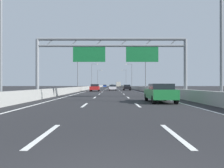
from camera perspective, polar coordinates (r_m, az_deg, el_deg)
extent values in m
plane|color=#262628|center=(102.71, 0.11, -0.96)|extent=(260.00, 260.00, 0.00)
cube|color=white|center=(6.62, -16.59, -12.26)|extent=(0.16, 3.00, 0.01)
cube|color=white|center=(15.38, -6.85, -5.35)|extent=(0.16, 3.00, 0.01)
cube|color=white|center=(24.31, -4.26, -3.45)|extent=(0.16, 3.00, 0.01)
cube|color=white|center=(33.28, -3.07, -2.57)|extent=(0.16, 3.00, 0.01)
cube|color=white|center=(42.27, -2.39, -2.06)|extent=(0.16, 3.00, 0.01)
cube|color=white|center=(51.25, -1.94, -1.73)|extent=(0.16, 3.00, 0.01)
cube|color=white|center=(60.25, -1.63, -1.50)|extent=(0.16, 3.00, 0.01)
cube|color=white|center=(69.24, -1.40, -1.33)|extent=(0.16, 3.00, 0.01)
cube|color=white|center=(78.24, -1.22, -1.19)|extent=(0.16, 3.00, 0.01)
cube|color=white|center=(87.23, -1.08, -1.09)|extent=(0.16, 3.00, 0.01)
cube|color=white|center=(96.23, -0.97, -1.00)|extent=(0.16, 3.00, 0.01)
cube|color=white|center=(105.23, -0.87, -0.93)|extent=(0.16, 3.00, 0.01)
cube|color=white|center=(114.23, -0.79, -0.87)|extent=(0.16, 3.00, 0.01)
cube|color=white|center=(123.22, -0.72, -0.82)|extent=(0.16, 3.00, 0.01)
cube|color=white|center=(132.22, -0.66, -0.78)|extent=(0.16, 3.00, 0.01)
cube|color=white|center=(141.22, -0.61, -0.74)|extent=(0.16, 3.00, 0.01)
cube|color=white|center=(150.22, -0.57, -0.71)|extent=(0.16, 3.00, 0.01)
cube|color=white|center=(159.22, -0.53, -0.68)|extent=(0.16, 3.00, 0.01)
cube|color=white|center=(6.59, 15.79, -12.32)|extent=(0.16, 3.00, 0.01)
cube|color=white|center=(15.36, 6.66, -5.36)|extent=(0.16, 3.00, 0.01)
cube|color=white|center=(24.30, 4.25, -3.45)|extent=(0.16, 3.00, 0.01)
cube|color=white|center=(33.28, 3.14, -2.57)|extent=(0.16, 3.00, 0.01)
cube|color=white|center=(42.26, 2.50, -2.06)|extent=(0.16, 3.00, 0.01)
cube|color=white|center=(51.25, 2.09, -1.73)|extent=(0.16, 3.00, 0.01)
cube|color=white|center=(60.24, 1.80, -1.50)|extent=(0.16, 3.00, 0.01)
cube|color=white|center=(69.24, 1.58, -1.33)|extent=(0.16, 3.00, 0.01)
cube|color=white|center=(78.23, 1.42, -1.19)|extent=(0.16, 3.00, 0.01)
cube|color=white|center=(87.23, 1.28, -1.09)|extent=(0.16, 3.00, 0.01)
cube|color=white|center=(96.23, 1.18, -1.00)|extent=(0.16, 3.00, 0.01)
cube|color=white|center=(105.23, 1.09, -0.93)|extent=(0.16, 3.00, 0.01)
cube|color=white|center=(114.22, 1.01, -0.87)|extent=(0.16, 3.00, 0.01)
cube|color=white|center=(123.22, 0.95, -0.82)|extent=(0.16, 3.00, 0.01)
cube|color=white|center=(132.22, 0.90, -0.78)|extent=(0.16, 3.00, 0.01)
cube|color=white|center=(141.22, 0.85, -0.74)|extent=(0.16, 3.00, 0.01)
cube|color=white|center=(150.22, 0.81, -0.71)|extent=(0.16, 3.00, 0.01)
cube|color=white|center=(159.22, 0.77, -0.68)|extent=(0.16, 3.00, 0.01)
cube|color=white|center=(90.87, -3.21, -1.05)|extent=(0.16, 176.00, 0.01)
cube|color=white|center=(90.86, 3.42, -1.05)|extent=(0.16, 176.00, 0.01)
cube|color=#9E9E99|center=(112.92, -3.39, -0.64)|extent=(0.45, 220.00, 0.95)
cube|color=#9E9E99|center=(112.91, 3.61, -0.64)|extent=(0.45, 220.00, 0.95)
cylinder|color=gray|center=(24.91, -18.31, 3.76)|extent=(0.36, 0.36, 6.20)
cylinder|color=gray|center=(24.87, 18.32, 3.77)|extent=(0.36, 0.36, 6.20)
cylinder|color=gray|center=(24.06, -0.01, 11.35)|extent=(15.61, 0.32, 0.32)
cylinder|color=gray|center=(23.93, -0.01, 9.70)|extent=(15.61, 0.26, 0.26)
cylinder|color=gray|center=(24.88, -15.41, 10.15)|extent=(0.74, 0.10, 0.74)
cylinder|color=gray|center=(24.32, -9.40, 10.38)|extent=(0.74, 0.10, 0.74)
cylinder|color=gray|center=(24.03, -3.17, 10.51)|extent=(0.74, 0.10, 0.74)
cylinder|color=gray|center=(24.03, 3.15, 10.51)|extent=(0.74, 0.10, 0.74)
cylinder|color=gray|center=(24.30, 9.39, 10.39)|extent=(0.74, 0.10, 0.74)
cylinder|color=gray|center=(24.84, 15.41, 10.16)|extent=(0.74, 0.10, 0.74)
cube|color=#146B33|center=(23.91, -5.68, 7.53)|extent=(3.40, 0.12, 1.60)
cube|color=#146B33|center=(24.01, 7.82, 7.50)|extent=(3.40, 0.12, 1.60)
cylinder|color=slate|center=(17.76, -26.27, 10.73)|extent=(0.20, 0.20, 9.50)
cylinder|color=slate|center=(17.71, 26.18, 10.77)|extent=(0.20, 0.20, 9.50)
cylinder|color=slate|center=(51.54, -8.54, 3.56)|extent=(0.20, 0.20, 9.50)
cylinder|color=slate|center=(51.89, -7.32, 8.64)|extent=(2.20, 0.12, 0.12)
cube|color=#F2EAC6|center=(51.74, -6.10, 8.56)|extent=(0.56, 0.28, 0.20)
cylinder|color=slate|center=(51.52, 8.68, 3.56)|extent=(0.20, 0.20, 9.50)
cylinder|color=slate|center=(51.87, 7.47, 8.65)|extent=(2.20, 0.12, 0.12)
cube|color=#F2EAC6|center=(51.73, 6.24, 8.56)|extent=(0.56, 0.28, 0.20)
cylinder|color=slate|center=(86.47, -5.01, 2.05)|extent=(0.20, 0.20, 9.50)
cylinder|color=slate|center=(86.68, -4.28, 5.09)|extent=(2.20, 0.12, 0.12)
cube|color=#F2EAC6|center=(86.59, -3.55, 5.03)|extent=(0.56, 0.28, 0.20)
cylinder|color=slate|center=(86.46, 5.21, 2.05)|extent=(0.20, 0.20, 9.50)
cylinder|color=slate|center=(86.67, 4.49, 5.09)|extent=(2.20, 0.12, 0.12)
cube|color=#F2EAC6|center=(86.58, 3.76, 5.03)|extent=(0.56, 0.28, 0.20)
cylinder|color=slate|center=(121.57, -3.52, 1.40)|extent=(0.20, 0.20, 9.50)
cylinder|color=slate|center=(121.71, -3.00, 3.57)|extent=(2.20, 0.12, 0.12)
cube|color=#F2EAC6|center=(121.65, -2.48, 3.52)|extent=(0.56, 0.28, 0.20)
cylinder|color=slate|center=(121.56, 3.75, 1.40)|extent=(0.20, 0.20, 9.50)
cylinder|color=slate|center=(121.71, 3.23, 3.57)|extent=(2.20, 0.12, 0.12)
cube|color=#F2EAC6|center=(121.65, 2.71, 3.52)|extent=(0.56, 0.28, 0.20)
cube|color=silver|center=(54.75, 0.31, -0.98)|extent=(1.75, 4.56, 0.61)
cube|color=black|center=(54.06, 0.32, -0.43)|extent=(1.54, 1.88, 0.46)
cylinder|color=black|center=(56.48, -0.47, -1.27)|extent=(0.22, 0.64, 0.64)
cylinder|color=black|center=(56.49, 1.09, -1.27)|extent=(0.22, 0.64, 0.64)
cylinder|color=black|center=(53.02, -0.51, -1.34)|extent=(0.22, 0.64, 0.64)
cylinder|color=black|center=(53.03, 1.15, -1.34)|extent=(0.22, 0.64, 0.64)
cube|color=#1E7A38|center=(18.13, 12.21, -2.44)|extent=(1.84, 4.48, 0.71)
cube|color=black|center=(17.72, 12.48, -0.63)|extent=(1.62, 2.01, 0.44)
cylinder|color=black|center=(19.66, 8.87, -3.30)|extent=(0.22, 0.64, 0.64)
cylinder|color=black|center=(19.97, 13.46, -3.25)|extent=(0.22, 0.64, 0.64)
cylinder|color=black|center=(16.34, 10.67, -3.94)|extent=(0.22, 0.64, 0.64)
cylinder|color=black|center=(16.71, 16.14, -3.85)|extent=(0.22, 0.64, 0.64)
cube|color=yellow|center=(141.28, 0.20, -0.47)|extent=(1.86, 4.35, 0.70)
cube|color=black|center=(140.78, 0.20, -0.23)|extent=(1.64, 1.89, 0.50)
cylinder|color=black|center=(142.91, -0.13, -0.61)|extent=(0.22, 0.64, 0.64)
cylinder|color=black|center=(142.92, 0.53, -0.61)|extent=(0.22, 0.64, 0.64)
cylinder|color=black|center=(139.66, -0.14, -0.62)|extent=(0.22, 0.64, 0.64)
cylinder|color=black|center=(139.66, 0.53, -0.62)|extent=(0.22, 0.64, 0.64)
cube|color=red|center=(47.58, -4.25, -1.04)|extent=(1.88, 4.21, 0.71)
cube|color=black|center=(47.91, -4.22, -0.32)|extent=(1.66, 1.88, 0.49)
cylinder|color=black|center=(49.20, -5.08, -1.43)|extent=(0.22, 0.64, 0.64)
cylinder|color=black|center=(49.08, -3.15, -1.43)|extent=(0.22, 0.64, 0.64)
cylinder|color=black|center=(46.11, -5.43, -1.51)|extent=(0.22, 0.64, 0.64)
cylinder|color=black|center=(45.98, -3.37, -1.52)|extent=(0.22, 0.64, 0.64)
cube|color=#2347AD|center=(117.19, -1.72, -0.55)|extent=(1.87, 4.12, 0.64)
cube|color=black|center=(117.45, -1.71, -0.28)|extent=(1.64, 1.66, 0.47)
cylinder|color=black|center=(118.74, -2.09, -0.70)|extent=(0.22, 0.64, 0.64)
cylinder|color=black|center=(118.68, -1.30, -0.70)|extent=(0.22, 0.64, 0.64)
cylinder|color=black|center=(115.72, -2.15, -0.71)|extent=(0.22, 0.64, 0.64)
cylinder|color=black|center=(115.66, -1.33, -0.71)|extent=(0.22, 0.64, 0.64)
cube|color=black|center=(56.10, 3.95, -0.95)|extent=(1.82, 4.30, 0.64)
cube|color=black|center=(56.27, 3.94, -0.40)|extent=(1.60, 1.73, 0.44)
cylinder|color=black|center=(57.65, 3.06, -1.24)|extent=(0.22, 0.64, 0.64)
cylinder|color=black|center=(57.76, 4.64, -1.24)|extent=(0.22, 0.64, 0.64)
cylinder|color=black|center=(54.46, 3.23, -1.31)|extent=(0.22, 0.64, 0.64)
cylinder|color=black|center=(54.57, 4.91, -1.30)|extent=(0.22, 0.64, 0.64)
cube|color=#B21E19|center=(128.51, 1.71, -0.18)|extent=(2.38, 2.42, 1.81)
cube|color=beige|center=(124.09, 1.77, -0.03)|extent=(2.38, 6.02, 2.47)
cylinder|color=black|center=(128.80, 1.24, -0.58)|extent=(0.28, 0.96, 0.96)
cylinder|color=black|center=(128.86, 2.17, -0.58)|extent=(0.28, 0.96, 0.96)
cylinder|color=black|center=(122.46, 1.30, -0.61)|extent=(0.28, 0.96, 0.96)
cylinder|color=black|center=(122.52, 2.28, -0.61)|extent=(0.28, 0.96, 0.96)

